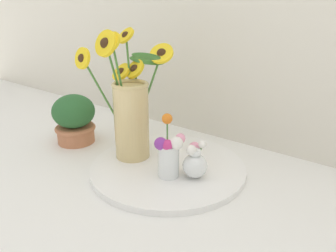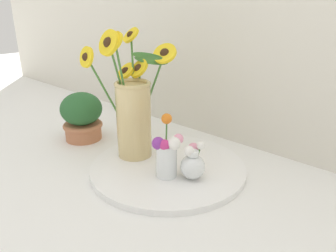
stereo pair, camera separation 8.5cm
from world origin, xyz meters
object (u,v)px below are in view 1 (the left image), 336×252
(vase_small_center, at_px, (169,153))
(vase_bulb_right, at_px, (195,162))
(serving_tray, at_px, (168,167))
(potted_plant, at_px, (74,119))
(mason_jar_sunflowers, at_px, (131,109))

(vase_small_center, xyz_separation_m, vase_bulb_right, (0.07, 0.05, -0.03))
(serving_tray, bearing_deg, vase_bulb_right, -5.10)
(serving_tray, relative_size, potted_plant, 2.64)
(serving_tray, height_order, vase_small_center, vase_small_center)
(serving_tray, bearing_deg, vase_small_center, -50.54)
(vase_small_center, bearing_deg, potted_plant, 177.25)
(serving_tray, distance_m, potted_plant, 0.45)
(potted_plant, bearing_deg, serving_tray, 4.16)
(vase_bulb_right, height_order, potted_plant, potted_plant)
(vase_small_center, relative_size, potted_plant, 0.96)
(serving_tray, xyz_separation_m, potted_plant, (-0.44, -0.03, 0.09))
(vase_small_center, bearing_deg, mason_jar_sunflowers, 168.02)
(serving_tray, distance_m, vase_small_center, 0.11)
(mason_jar_sunflowers, relative_size, vase_bulb_right, 3.77)
(vase_bulb_right, bearing_deg, vase_small_center, -145.41)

